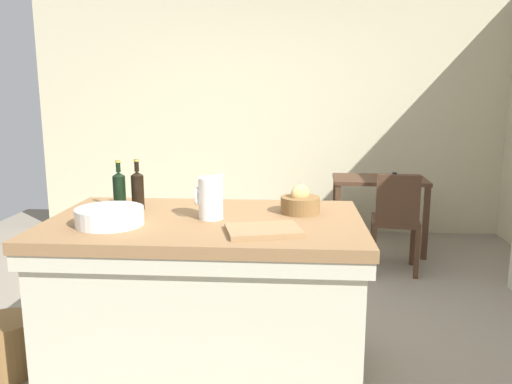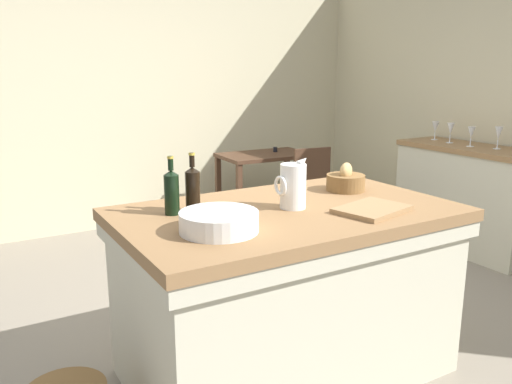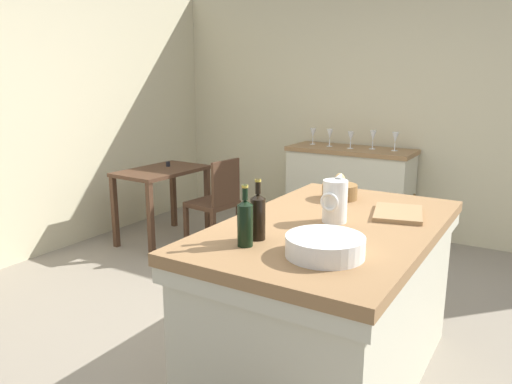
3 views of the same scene
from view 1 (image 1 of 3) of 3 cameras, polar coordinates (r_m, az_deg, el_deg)
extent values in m
plane|color=gray|center=(3.53, 0.03, -15.28)|extent=(6.76, 6.76, 0.00)
cube|color=beige|center=(5.77, 1.84, 8.43)|extent=(5.32, 0.12, 2.60)
cube|color=olive|center=(2.75, -5.70, -3.60)|extent=(1.68, 1.02, 0.06)
cube|color=beige|center=(2.76, -5.67, -5.00)|extent=(1.66, 1.00, 0.08)
cube|color=beige|center=(2.89, -5.52, -12.31)|extent=(1.60, 0.94, 0.85)
cube|color=#472D1E|center=(5.15, 13.72, 1.35)|extent=(0.92, 0.60, 0.04)
cube|color=#472D1E|center=(4.95, 9.11, -3.25)|extent=(0.05, 0.05, 0.71)
cube|color=#472D1E|center=(5.07, 18.54, -3.38)|extent=(0.05, 0.05, 0.71)
cube|color=#472D1E|center=(5.43, 8.87, -1.97)|extent=(0.05, 0.05, 0.71)
cube|color=#472D1E|center=(5.53, 17.50, -2.12)|extent=(0.05, 0.05, 0.71)
cylinder|color=black|center=(5.22, 15.31, 1.87)|extent=(0.04, 0.04, 0.05)
cube|color=#472D1E|center=(4.65, 15.38, -3.17)|extent=(0.45, 0.45, 0.04)
cube|color=#472D1E|center=(4.43, 15.69, -0.82)|extent=(0.36, 0.08, 0.42)
cube|color=#472D1E|center=(4.91, 17.20, -5.42)|extent=(0.04, 0.04, 0.43)
cube|color=#472D1E|center=(4.88, 12.97, -5.29)|extent=(0.04, 0.04, 0.43)
cube|color=#472D1E|center=(4.56, 17.64, -6.69)|extent=(0.04, 0.04, 0.43)
cube|color=#472D1E|center=(4.54, 13.10, -6.56)|extent=(0.04, 0.04, 0.43)
cylinder|color=white|center=(2.71, -5.11, -0.70)|extent=(0.13, 0.13, 0.22)
cone|color=white|center=(2.68, -3.92, 1.84)|extent=(0.07, 0.04, 0.06)
torus|color=white|center=(2.72, -6.68, -0.45)|extent=(0.02, 0.10, 0.10)
cylinder|color=white|center=(2.69, -16.13, -2.64)|extent=(0.34, 0.34, 0.09)
cylinder|color=brown|center=(2.85, 5.00, -1.46)|extent=(0.22, 0.22, 0.09)
ellipsoid|color=tan|center=(2.84, 5.02, -0.16)|extent=(0.14, 0.12, 0.10)
cube|color=#99754C|center=(2.45, 0.86, -4.32)|extent=(0.40, 0.33, 0.02)
cylinder|color=black|center=(3.00, -13.16, -0.04)|extent=(0.07, 0.07, 0.20)
cone|color=black|center=(2.98, -13.25, 2.05)|extent=(0.07, 0.07, 0.02)
cylinder|color=black|center=(2.98, -13.29, 2.93)|extent=(0.03, 0.03, 0.07)
cylinder|color=#B29933|center=(2.97, -13.31, 3.48)|extent=(0.03, 0.03, 0.01)
cylinder|color=black|center=(3.04, -15.11, -0.05)|extent=(0.07, 0.07, 0.19)
cone|color=black|center=(3.02, -15.21, 1.96)|extent=(0.07, 0.07, 0.02)
cylinder|color=black|center=(3.01, -15.25, 2.81)|extent=(0.03, 0.03, 0.07)
cylinder|color=#B29933|center=(3.01, -15.28, 3.34)|extent=(0.03, 0.03, 0.01)
cylinder|color=brown|center=(3.31, -26.28, -15.34)|extent=(0.33, 0.33, 0.32)
camera|label=2|loc=(1.95, -71.37, 4.36)|focal=36.91mm
camera|label=3|loc=(3.25, -56.07, 8.00)|focal=34.77mm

